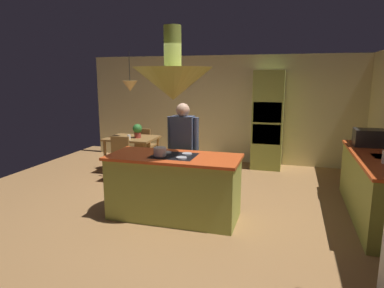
% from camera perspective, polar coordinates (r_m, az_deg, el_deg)
% --- Properties ---
extents(ground, '(8.16, 8.16, 0.00)m').
position_cam_1_polar(ground, '(5.41, -2.25, -11.20)').
color(ground, '#9E7042').
extents(wall_back, '(6.80, 0.10, 2.55)m').
position_cam_1_polar(wall_back, '(8.38, 5.22, 5.81)').
color(wall_back, beige).
rests_on(wall_back, ground).
extents(kitchen_island, '(1.92, 0.86, 0.96)m').
position_cam_1_polar(kitchen_island, '(5.07, -3.01, -7.08)').
color(kitchen_island, '#939E42').
rests_on(kitchen_island, ground).
extents(counter_run_right, '(0.73, 2.51, 0.94)m').
position_cam_1_polar(counter_run_right, '(5.71, 28.31, -6.29)').
color(counter_run_right, '#939E42').
rests_on(counter_run_right, ground).
extents(oven_tower, '(0.66, 0.62, 2.19)m').
position_cam_1_polar(oven_tower, '(7.86, 12.53, 3.90)').
color(oven_tower, '#939E42').
rests_on(oven_tower, ground).
extents(dining_table, '(1.05, 0.84, 0.76)m').
position_cam_1_polar(dining_table, '(7.54, -9.98, 0.31)').
color(dining_table, olive).
rests_on(dining_table, ground).
extents(person_at_island, '(0.53, 0.22, 1.64)m').
position_cam_1_polar(person_at_island, '(5.61, -1.50, -0.31)').
color(person_at_island, tan).
rests_on(person_at_island, ground).
extents(range_hood, '(1.10, 1.10, 1.00)m').
position_cam_1_polar(range_hood, '(4.81, -3.20, 10.34)').
color(range_hood, '#939E42').
extents(pendant_light_over_table, '(0.32, 0.32, 0.82)m').
position_cam_1_polar(pendant_light_over_table, '(7.41, -10.30, 9.51)').
color(pendant_light_over_table, '#E0B266').
extents(chair_facing_island, '(0.40, 0.40, 0.87)m').
position_cam_1_polar(chair_facing_island, '(7.02, -12.24, -1.85)').
color(chair_facing_island, olive).
rests_on(chair_facing_island, ground).
extents(chair_by_back_wall, '(0.40, 0.40, 0.87)m').
position_cam_1_polar(chair_by_back_wall, '(8.14, -7.96, 0.10)').
color(chair_by_back_wall, olive).
rests_on(chair_by_back_wall, ground).
extents(potted_plant_on_table, '(0.20, 0.20, 0.30)m').
position_cam_1_polar(potted_plant_on_table, '(7.42, -9.09, 2.31)').
color(potted_plant_on_table, '#99382D').
rests_on(potted_plant_on_table, dining_table).
extents(cup_on_table, '(0.07, 0.07, 0.09)m').
position_cam_1_polar(cup_on_table, '(7.32, -10.48, 1.16)').
color(cup_on_table, white).
rests_on(cup_on_table, dining_table).
extents(microwave_on_counter, '(0.46, 0.36, 0.28)m').
position_cam_1_polar(microwave_on_counter, '(6.28, 27.44, 0.93)').
color(microwave_on_counter, '#232326').
rests_on(microwave_on_counter, counter_run_right).
extents(cooking_pot_on_cooktop, '(0.18, 0.18, 0.12)m').
position_cam_1_polar(cooking_pot_on_cooktop, '(4.86, -5.36, -1.25)').
color(cooking_pot_on_cooktop, '#B2B2B7').
rests_on(cooking_pot_on_cooktop, kitchen_island).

